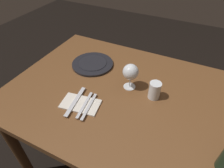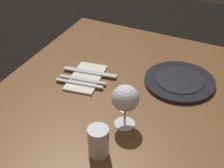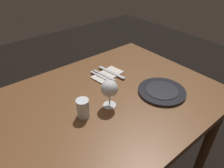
{
  "view_description": "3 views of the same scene",
  "coord_description": "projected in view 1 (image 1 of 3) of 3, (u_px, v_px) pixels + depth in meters",
  "views": [
    {
      "loc": [
        -0.24,
        0.7,
        1.44
      ],
      "look_at": [
        0.08,
        0.05,
        0.82
      ],
      "focal_mm": 30.92,
      "sensor_mm": 36.0,
      "label": 1
    },
    {
      "loc": [
        -0.69,
        -0.35,
        1.46
      ],
      "look_at": [
        0.07,
        0.01,
        0.84
      ],
      "focal_mm": 53.63,
      "sensor_mm": 36.0,
      "label": 2
    },
    {
      "loc": [
        -0.47,
        -0.68,
        1.41
      ],
      "look_at": [
        0.05,
        -0.04,
        0.85
      ],
      "focal_mm": 32.9,
      "sensor_mm": 36.0,
      "label": 3
    }
  ],
  "objects": [
    {
      "name": "wine_glass_left",
      "position": [
        131.0,
        72.0,
        0.99
      ],
      "size": [
        0.08,
        0.08,
        0.15
      ],
      "color": "white",
      "rests_on": "dining_table"
    },
    {
      "name": "water_tumbler",
      "position": [
        154.0,
        91.0,
        0.97
      ],
      "size": [
        0.06,
        0.06,
        0.09
      ],
      "color": "white",
      "rests_on": "dining_table"
    },
    {
      "name": "dinner_plate",
      "position": [
        93.0,
        64.0,
        1.22
      ],
      "size": [
        0.26,
        0.26,
        0.02
      ],
      "color": "black",
      "rests_on": "dining_table"
    },
    {
      "name": "fork_outer",
      "position": [
        89.0,
        106.0,
        0.94
      ],
      "size": [
        0.04,
        0.18,
        0.0
      ],
      "color": "silver",
      "rests_on": "folded_napkin"
    },
    {
      "name": "ground_plane",
      "position": [
        124.0,
        163.0,
        1.5
      ],
      "size": [
        6.0,
        6.0,
        0.0
      ],
      "primitive_type": "plane",
      "color": "black"
    },
    {
      "name": "folded_napkin",
      "position": [
        80.0,
        104.0,
        0.96
      ],
      "size": [
        0.2,
        0.14,
        0.01
      ],
      "color": "silver",
      "rests_on": "dining_table"
    },
    {
      "name": "fork_inner",
      "position": [
        85.0,
        105.0,
        0.94
      ],
      "size": [
        0.04,
        0.18,
        0.0
      ],
      "color": "silver",
      "rests_on": "folded_napkin"
    },
    {
      "name": "dining_table",
      "position": [
        128.0,
        106.0,
        1.07
      ],
      "size": [
        1.3,
        0.9,
        0.74
      ],
      "color": "brown",
      "rests_on": "ground"
    },
    {
      "name": "table_knife",
      "position": [
        75.0,
        101.0,
        0.96
      ],
      "size": [
        0.05,
        0.21,
        0.0
      ],
      "color": "silver",
      "rests_on": "folded_napkin"
    }
  ]
}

